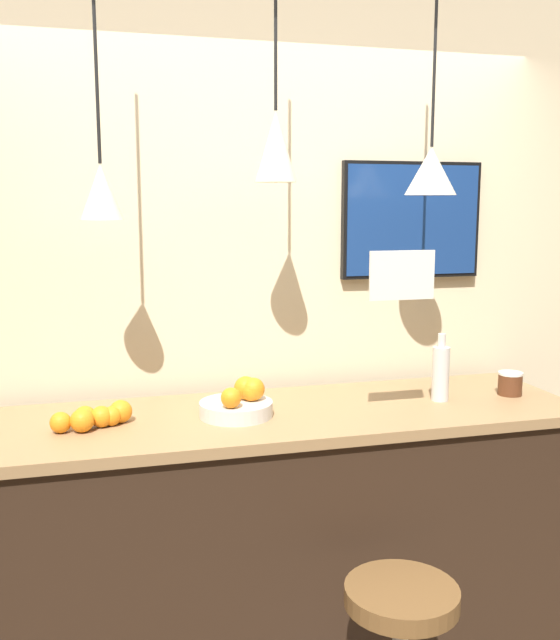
{
  "coord_description": "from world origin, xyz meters",
  "views": [
    {
      "loc": [
        -0.68,
        -1.87,
        1.85
      ],
      "look_at": [
        0.0,
        0.63,
        1.42
      ],
      "focal_mm": 40.0,
      "sensor_mm": 36.0,
      "label": 1
    }
  ],
  "objects_px": {
    "juice_bottle": "(441,372)",
    "spread_jar": "(510,384)",
    "mounted_tv": "(412,220)",
    "fruit_bowl": "(240,403)"
  },
  "relations": [
    {
      "from": "juice_bottle",
      "to": "fruit_bowl",
      "type": "bearing_deg",
      "value": -179.82
    },
    {
      "from": "spread_jar",
      "to": "mounted_tv",
      "type": "distance_m",
      "value": 0.82
    },
    {
      "from": "juice_bottle",
      "to": "mounted_tv",
      "type": "xyz_separation_m",
      "value": [
        0.05,
        0.41,
        0.59
      ]
    },
    {
      "from": "juice_bottle",
      "to": "spread_jar",
      "type": "bearing_deg",
      "value": 0.0
    },
    {
      "from": "fruit_bowl",
      "to": "juice_bottle",
      "type": "distance_m",
      "value": 0.82
    },
    {
      "from": "fruit_bowl",
      "to": "juice_bottle",
      "type": "relative_size",
      "value": 1.0
    },
    {
      "from": "fruit_bowl",
      "to": "juice_bottle",
      "type": "xyz_separation_m",
      "value": [
        0.82,
        0.0,
        0.06
      ]
    },
    {
      "from": "juice_bottle",
      "to": "spread_jar",
      "type": "xyz_separation_m",
      "value": [
        0.32,
        0.0,
        -0.07
      ]
    },
    {
      "from": "juice_bottle",
      "to": "mounted_tv",
      "type": "height_order",
      "value": "mounted_tv"
    },
    {
      "from": "fruit_bowl",
      "to": "spread_jar",
      "type": "bearing_deg",
      "value": 0.13
    }
  ]
}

